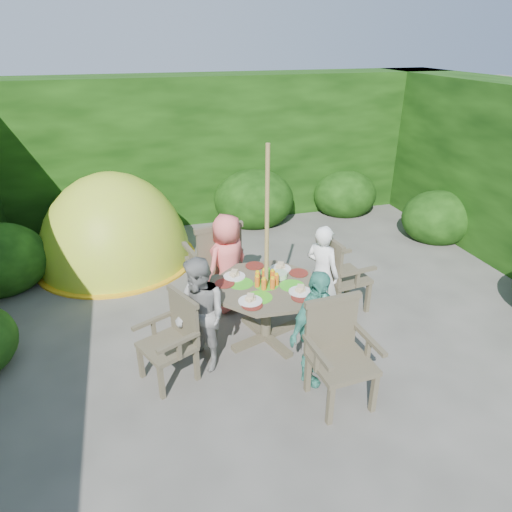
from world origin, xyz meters
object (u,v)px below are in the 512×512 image
object	(u,v)px
child_right	(322,273)
garden_chair_front	(338,351)
garden_chair_right	(339,273)
garden_chair_left	(173,338)
dome_tent	(118,260)
child_left	(200,315)
child_front	(315,328)
patio_table	(266,293)
child_back	(228,263)
parasol_pole	(267,251)
garden_chair_back	(215,259)

from	to	relation	value
child_right	garden_chair_front	bearing A→B (deg)	130.22
garden_chair_right	child_right	distance (m)	0.31
garden_chair_front	child_right	world-z (taller)	child_right
garden_chair_left	dome_tent	xyz separation A→B (m)	(-0.54, 2.86, -0.46)
child_left	child_front	bearing A→B (deg)	37.23
patio_table	garden_chair_front	size ratio (longest dim) A/B	1.59
patio_table	child_back	xyz separation A→B (m)	(-0.26, 0.76, 0.03)
dome_tent	garden_chair_left	bearing A→B (deg)	-93.22
garden_chair_right	garden_chair_front	size ratio (longest dim) A/B	0.99
patio_table	parasol_pole	bearing A→B (deg)	-148.78
garden_chair_left	child_right	size ratio (longest dim) A/B	0.72
dome_tent	child_front	bearing A→B (deg)	-74.54
garden_chair_front	child_front	xyz separation A→B (m)	(-0.11, 0.28, 0.09)
garden_chair_front	child_left	size ratio (longest dim) A/B	0.79
patio_table	child_left	xyz separation A→B (m)	(-0.76, -0.25, 0.02)
patio_table	garden_chair_front	distance (m)	1.10
garden_chair_right	child_left	distance (m)	1.90
parasol_pole	garden_chair_front	bearing A→B (deg)	-70.50
child_right	child_left	distance (m)	1.60
parasol_pole	garden_chair_back	world-z (taller)	parasol_pole
parasol_pole	child_right	size ratio (longest dim) A/B	1.85
garden_chair_front	child_back	xyz separation A→B (m)	(-0.62, 1.79, 0.11)
garden_chair_back	child_front	xyz separation A→B (m)	(0.61, -1.79, 0.05)
patio_table	garden_chair_right	distance (m)	1.10
parasol_pole	child_front	distance (m)	0.94
child_front	garden_chair_back	bearing A→B (deg)	78.47
garden_chair_back	patio_table	bearing A→B (deg)	98.95
parasol_pole	garden_chair_right	size ratio (longest dim) A/B	2.32
child_front	garden_chair_front	bearing A→B (deg)	-97.92
garden_chair_front	child_front	distance (m)	0.31
patio_table	child_back	bearing A→B (deg)	108.71
child_right	child_back	distance (m)	1.13
garden_chair_front	child_front	world-z (taller)	child_front
child_back	dome_tent	xyz separation A→B (m)	(-1.34, 1.76, -0.62)
dome_tent	garden_chair_right	bearing A→B (deg)	-53.27
garden_chair_left	child_left	xyz separation A→B (m)	(0.29, 0.09, 0.15)
garden_chair_right	child_right	world-z (taller)	child_right
patio_table	garden_chair_right	bearing A→B (deg)	19.20
patio_table	child_left	size ratio (longest dim) A/B	1.26
parasol_pole	garden_chair_back	bearing A→B (deg)	109.09
parasol_pole	dome_tent	bearing A→B (deg)	122.23
patio_table	child_front	world-z (taller)	child_front
parasol_pole	child_front	bearing A→B (deg)	-71.59
garden_chair_left	child_left	bearing A→B (deg)	81.62
parasol_pole	patio_table	bearing A→B (deg)	31.22
garden_chair_left	parasol_pole	bearing A→B (deg)	82.83
garden_chair_front	child_back	bearing A→B (deg)	104.87
child_left	dome_tent	world-z (taller)	dome_tent
child_front	child_left	bearing A→B (deg)	123.08
patio_table	garden_chair_front	bearing A→B (deg)	-70.71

